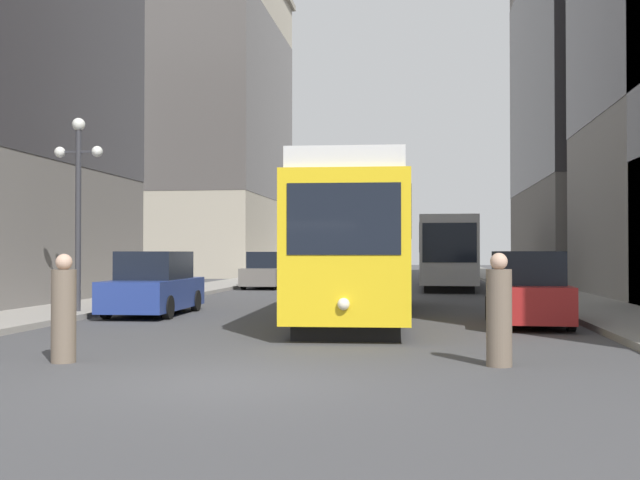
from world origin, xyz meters
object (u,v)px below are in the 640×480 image
object	(u,v)px
transit_bus	(446,249)
parked_car_left_mid	(267,271)
parked_car_left_near	(154,285)
parked_car_right_far	(527,291)
lamp_post_left_near	(78,184)
pedestrian_crossing_near	(64,312)
streetcar	(357,241)
pedestrian_crossing_far	(499,313)

from	to	relation	value
transit_bus	parked_car_left_mid	size ratio (longest dim) A/B	2.79
parked_car_left_near	parked_car_left_mid	distance (m)	16.37
parked_car_right_far	lamp_post_left_near	xyz separation A→B (m)	(-12.09, 1.06, 2.87)
pedestrian_crossing_near	lamp_post_left_near	xyz separation A→B (m)	(-3.74, 8.53, 2.89)
parked_car_right_far	pedestrian_crossing_near	distance (m)	11.21
streetcar	transit_bus	world-z (taller)	streetcar
parked_car_left_mid	parked_car_right_far	xyz separation A→B (m)	(10.19, -18.32, -0.00)
lamp_post_left_near	transit_bus	bearing A→B (deg)	60.79
parked_car_left_near	pedestrian_crossing_near	bearing A→B (deg)	-80.70
parked_car_right_far	parked_car_left_mid	bearing A→B (deg)	-58.34
transit_bus	pedestrian_crossing_near	size ratio (longest dim) A/B	7.31
parked_car_right_far	lamp_post_left_near	distance (m)	12.47
parked_car_left_mid	pedestrian_crossing_near	size ratio (longest dim) A/B	2.62
parked_car_right_far	pedestrian_crossing_near	bearing A→B (deg)	44.36
parked_car_left_mid	pedestrian_crossing_near	world-z (taller)	parked_car_left_mid
parked_car_left_near	pedestrian_crossing_near	world-z (taller)	parked_car_left_near
parked_car_left_near	parked_car_right_far	xyz separation A→B (m)	(10.19, -1.95, -0.00)
transit_bus	lamp_post_left_near	world-z (taller)	lamp_post_left_near
streetcar	parked_car_right_far	distance (m)	4.98
parked_car_left_near	parked_car_left_mid	xyz separation A→B (m)	(0.00, 16.37, 0.00)
parked_car_right_far	parked_car_left_near	bearing A→B (deg)	-8.27
streetcar	parked_car_left_mid	xyz separation A→B (m)	(-5.86, 16.22, -1.26)
streetcar	pedestrian_crossing_far	world-z (taller)	streetcar
streetcar	parked_car_right_far	xyz separation A→B (m)	(4.34, -2.11, -1.26)
parked_car_left_near	parked_car_left_mid	bearing A→B (deg)	88.25
streetcar	lamp_post_left_near	bearing A→B (deg)	-174.72
parked_car_left_mid	pedestrian_crossing_far	bearing A→B (deg)	-70.40
parked_car_left_near	transit_bus	bearing A→B (deg)	62.47
lamp_post_left_near	pedestrian_crossing_near	bearing A→B (deg)	-66.33
parked_car_left_near	lamp_post_left_near	xyz separation A→B (m)	(-1.90, -0.89, 2.87)
pedestrian_crossing_far	parked_car_left_near	bearing A→B (deg)	78.75
streetcar	pedestrian_crossing_far	xyz separation A→B (m)	(2.98, -9.09, -1.27)
parked_car_left_near	parked_car_right_far	world-z (taller)	same
pedestrian_crossing_far	lamp_post_left_near	xyz separation A→B (m)	(-10.73, 8.04, 2.88)
parked_car_right_far	pedestrian_crossing_far	xyz separation A→B (m)	(-1.36, -6.98, -0.01)
parked_car_left_mid	parked_car_right_far	bearing A→B (deg)	-60.55
pedestrian_crossing_near	pedestrian_crossing_far	world-z (taller)	pedestrian_crossing_far
parked_car_left_near	pedestrian_crossing_far	distance (m)	12.56
transit_bus	parked_car_left_near	world-z (taller)	transit_bus
parked_car_right_far	pedestrian_crossing_near	world-z (taller)	parked_car_right_far
parked_car_left_near	lamp_post_left_near	distance (m)	3.55
pedestrian_crossing_near	pedestrian_crossing_far	bearing A→B (deg)	-94.76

